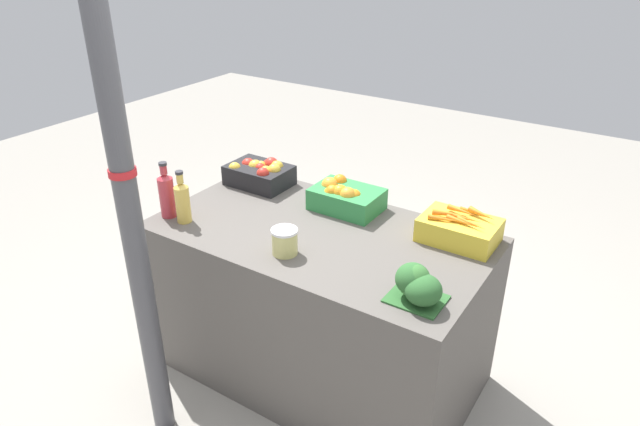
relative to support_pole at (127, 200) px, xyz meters
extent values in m
plane|color=gray|center=(0.42, 0.74, -1.21)|extent=(10.00, 10.00, 0.00)
cube|color=#56514C|center=(0.42, 0.74, -0.78)|extent=(1.61, 0.89, 0.85)
cylinder|color=#4C4C51|center=(0.00, 0.00, 0.00)|extent=(0.10, 0.10, 2.41)
cylinder|color=red|center=(0.00, 0.00, 0.12)|extent=(0.11, 0.11, 0.03)
cube|color=black|center=(-0.17, 1.02, -0.30)|extent=(0.35, 0.24, 0.11)
sphere|color=red|center=(-0.13, 1.08, -0.25)|extent=(0.08, 0.08, 0.08)
sphere|color=red|center=(-0.16, 1.01, -0.25)|extent=(0.06, 0.06, 0.06)
sphere|color=red|center=(-0.16, 1.08, -0.25)|extent=(0.06, 0.06, 0.06)
sphere|color=red|center=(-0.25, 1.02, -0.26)|extent=(0.08, 0.08, 0.08)
sphere|color=gold|center=(-0.10, 1.00, -0.25)|extent=(0.06, 0.06, 0.06)
sphere|color=red|center=(-0.08, 0.94, -0.24)|extent=(0.07, 0.07, 0.07)
sphere|color=gold|center=(-0.28, 0.94, -0.25)|extent=(0.07, 0.07, 0.07)
sphere|color=gold|center=(-0.06, 1.02, -0.25)|extent=(0.07, 0.07, 0.07)
sphere|color=gold|center=(-0.17, 1.04, -0.25)|extent=(0.06, 0.06, 0.06)
sphere|color=gold|center=(-0.09, 1.07, -0.25)|extent=(0.07, 0.07, 0.07)
sphere|color=gold|center=(-0.20, 1.02, -0.25)|extent=(0.08, 0.08, 0.08)
cube|color=#2D8442|center=(0.40, 1.02, -0.30)|extent=(0.35, 0.24, 0.11)
sphere|color=orange|center=(0.35, 0.97, -0.25)|extent=(0.07, 0.07, 0.07)
sphere|color=orange|center=(0.30, 1.02, -0.25)|extent=(0.09, 0.09, 0.09)
sphere|color=orange|center=(0.44, 0.96, -0.25)|extent=(0.08, 0.08, 0.08)
sphere|color=orange|center=(0.35, 0.96, -0.25)|extent=(0.07, 0.07, 0.07)
sphere|color=orange|center=(0.34, 0.96, -0.26)|extent=(0.07, 0.07, 0.07)
sphere|color=orange|center=(0.30, 1.01, -0.25)|extent=(0.07, 0.07, 0.07)
sphere|color=orange|center=(0.46, 0.99, -0.26)|extent=(0.07, 0.07, 0.07)
sphere|color=orange|center=(0.39, 0.97, -0.25)|extent=(0.09, 0.09, 0.09)
sphere|color=orange|center=(0.32, 1.09, -0.25)|extent=(0.08, 0.08, 0.08)
cube|color=gold|center=(1.01, 1.02, -0.30)|extent=(0.35, 0.24, 0.11)
cone|color=orange|center=(1.00, 1.06, -0.22)|extent=(0.15, 0.05, 0.03)
cone|color=orange|center=(1.03, 1.01, -0.23)|extent=(0.16, 0.03, 0.02)
cone|color=orange|center=(1.09, 1.07, -0.22)|extent=(0.14, 0.07, 0.03)
cone|color=orange|center=(1.08, 0.97, -0.22)|extent=(0.15, 0.06, 0.02)
cone|color=orange|center=(0.95, 0.96, -0.23)|extent=(0.15, 0.06, 0.03)
cone|color=orange|center=(1.05, 1.10, -0.23)|extent=(0.16, 0.02, 0.02)
cone|color=orange|center=(1.03, 0.97, -0.23)|extent=(0.16, 0.05, 0.03)
cone|color=orange|center=(0.96, 1.00, -0.22)|extent=(0.17, 0.08, 0.03)
cube|color=#2D602D|center=(1.04, 0.48, -0.35)|extent=(0.22, 0.18, 0.01)
ellipsoid|color=#387033|center=(1.02, 0.48, -0.27)|extent=(0.13, 0.13, 0.13)
cylinder|color=#B2C693|center=(1.02, 0.48, -0.33)|extent=(0.03, 0.03, 0.02)
ellipsoid|color=#2D602D|center=(1.08, 0.46, -0.28)|extent=(0.15, 0.15, 0.12)
cylinder|color=#B2C693|center=(1.08, 0.46, -0.33)|extent=(0.03, 0.03, 0.02)
ellipsoid|color=#2D602D|center=(1.02, 0.48, -0.27)|extent=(0.14, 0.14, 0.13)
cylinder|color=#B2C693|center=(1.02, 0.48, -0.33)|extent=(0.03, 0.03, 0.02)
cylinder|color=#B2333D|center=(-0.31, 0.46, -0.25)|extent=(0.08, 0.08, 0.21)
cone|color=#B2333D|center=(-0.31, 0.46, -0.14)|extent=(0.08, 0.08, 0.02)
cylinder|color=#B2333D|center=(-0.31, 0.46, -0.10)|extent=(0.03, 0.03, 0.05)
cylinder|color=#2D2D33|center=(-0.31, 0.46, -0.07)|extent=(0.04, 0.04, 0.01)
cylinder|color=gold|center=(-0.20, 0.46, -0.26)|extent=(0.07, 0.07, 0.18)
cone|color=gold|center=(-0.20, 0.46, -0.16)|extent=(0.07, 0.07, 0.02)
cylinder|color=gold|center=(-0.20, 0.46, -0.12)|extent=(0.03, 0.03, 0.05)
cylinder|color=#2D2D33|center=(-0.20, 0.46, -0.09)|extent=(0.04, 0.04, 0.01)
cylinder|color=#D1CC75|center=(0.40, 0.48, -0.30)|extent=(0.12, 0.12, 0.11)
cylinder|color=white|center=(0.40, 0.48, -0.24)|extent=(0.12, 0.12, 0.01)
camera|label=1|loc=(1.73, -1.27, 0.97)|focal=32.00mm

